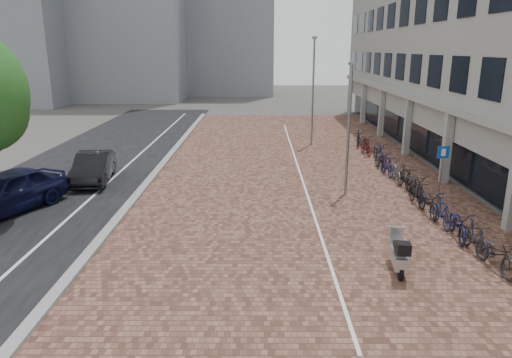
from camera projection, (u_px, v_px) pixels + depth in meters
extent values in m
plane|color=#474442|center=(255.00, 286.00, 12.60)|extent=(140.00, 140.00, 0.00)
cube|color=brown|center=(296.00, 172.00, 24.14)|extent=(14.50, 42.00, 0.04)
cube|color=black|center=(82.00, 172.00, 24.20)|extent=(8.00, 50.00, 0.03)
cube|color=gray|center=(157.00, 170.00, 24.16)|extent=(0.35, 42.00, 0.14)
cube|color=white|center=(121.00, 171.00, 24.19)|extent=(0.12, 44.00, 0.00)
cube|color=white|center=(300.00, 171.00, 24.13)|extent=(0.10, 30.00, 0.00)
cube|color=#969692|center=(495.00, 3.00, 25.65)|extent=(8.00, 40.00, 13.00)
cube|color=black|center=(421.00, 127.00, 27.50)|extent=(0.15, 38.00, 3.20)
cube|color=#969692|center=(420.00, 96.00, 27.03)|extent=(1.60, 38.00, 0.30)
cube|color=#969692|center=(447.00, 148.00, 21.72)|extent=(0.35, 0.35, 3.40)
cube|color=#969692|center=(407.00, 127.00, 27.50)|extent=(0.35, 0.35, 3.40)
cube|color=#969692|center=(382.00, 113.00, 33.28)|extent=(0.35, 0.35, 3.40)
cube|color=#969692|center=(363.00, 103.00, 39.06)|extent=(0.35, 0.35, 3.40)
cube|color=#969692|center=(350.00, 96.00, 44.84)|extent=(0.35, 0.35, 3.40)
cube|color=gray|center=(16.00, 10.00, 50.49)|extent=(10.00, 10.00, 20.00)
imported|color=black|center=(6.00, 192.00, 17.99)|extent=(3.73, 5.28, 1.67)
imported|color=black|center=(93.00, 167.00, 22.23)|extent=(2.04, 4.38, 1.39)
cylinder|color=slate|center=(440.00, 177.00, 19.14)|extent=(0.07, 0.07, 2.16)
cube|color=#0D4BAE|center=(443.00, 152.00, 18.83)|extent=(0.49, 0.12, 0.49)
cylinder|color=gray|center=(348.00, 131.00, 19.71)|extent=(0.12, 0.12, 5.53)
cylinder|color=slate|center=(313.00, 93.00, 29.88)|extent=(0.12, 0.12, 6.75)
imported|color=#222227|center=(496.00, 253.00, 13.38)|extent=(0.87, 2.03, 1.04)
imported|color=black|center=(475.00, 237.00, 14.49)|extent=(0.50, 1.75, 1.05)
imported|color=black|center=(458.00, 224.00, 15.60)|extent=(0.97, 2.05, 1.04)
imported|color=#161F3E|center=(442.00, 212.00, 16.71)|extent=(0.51, 1.75, 1.05)
imported|color=black|center=(428.00, 202.00, 17.82)|extent=(0.72, 1.98, 1.04)
imported|color=black|center=(417.00, 193.00, 18.92)|extent=(0.56, 1.76, 1.05)
imported|color=black|center=(415.00, 185.00, 20.03)|extent=(0.86, 2.02, 1.04)
imported|color=black|center=(406.00, 178.00, 21.14)|extent=(0.66, 1.79, 1.05)
imported|color=#65645D|center=(397.00, 171.00, 22.25)|extent=(0.95, 2.05, 1.04)
imported|color=#151439|center=(387.00, 165.00, 23.35)|extent=(0.65, 1.78, 1.05)
imported|color=black|center=(381.00, 160.00, 24.46)|extent=(0.73, 1.99, 1.04)
imported|color=#151A3C|center=(380.00, 155.00, 25.57)|extent=(0.88, 1.81, 1.05)
imported|color=black|center=(379.00, 151.00, 26.67)|extent=(0.72, 1.98, 1.04)
imported|color=#501515|center=(366.00, 146.00, 27.78)|extent=(0.72, 1.80, 1.05)
imported|color=black|center=(366.00, 143.00, 28.89)|extent=(0.79, 2.01, 1.04)
imported|color=black|center=(358.00, 139.00, 30.00)|extent=(0.79, 1.81, 1.05)
imported|color=#585651|center=(360.00, 136.00, 31.10)|extent=(0.96, 2.05, 1.04)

